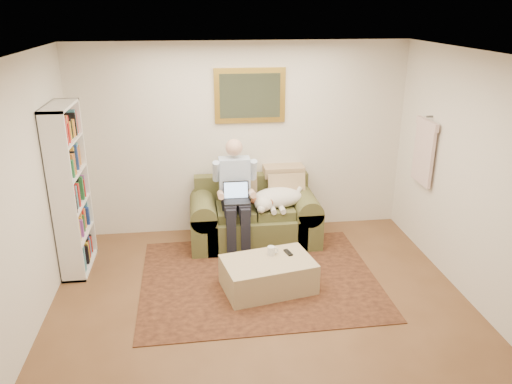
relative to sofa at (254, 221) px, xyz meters
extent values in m
cube|color=brown|center=(-0.11, -2.04, -0.29)|extent=(4.50, 5.00, 0.01)
cube|color=white|center=(-0.11, -2.04, 2.31)|extent=(4.50, 5.00, 0.01)
cube|color=beige|center=(-0.11, 0.46, 1.01)|extent=(4.50, 0.01, 2.60)
cube|color=beige|center=(-2.36, -2.04, 1.01)|extent=(0.01, 5.00, 2.60)
cube|color=beige|center=(2.14, -2.04, 1.01)|extent=(0.01, 5.00, 2.60)
cube|color=black|center=(-0.07, -1.01, -0.29)|extent=(2.75, 2.21, 0.01)
cube|color=brown|center=(0.00, -0.04, -0.08)|extent=(1.29, 0.83, 0.42)
cube|color=brown|center=(0.00, 0.32, 0.34)|extent=(1.56, 0.18, 0.43)
cube|color=brown|center=(-0.68, -0.04, -0.03)|extent=(0.34, 0.83, 0.86)
cube|color=brown|center=(0.68, -0.04, -0.03)|extent=(0.34, 0.83, 0.86)
cube|color=brown|center=(-0.25, -0.09, 0.19)|extent=(0.49, 0.56, 0.12)
cube|color=brown|center=(0.25, -0.09, 0.19)|extent=(0.49, 0.56, 0.12)
cube|color=black|center=(-0.25, -0.28, 0.40)|extent=(0.33, 0.23, 0.02)
cube|color=black|center=(-0.25, -0.16, 0.52)|extent=(0.33, 0.06, 0.23)
cube|color=#99BFF2|center=(-0.25, -0.17, 0.52)|extent=(0.30, 0.05, 0.20)
cube|color=tan|center=(0.00, -1.24, -0.11)|extent=(1.09, 0.81, 0.36)
cylinder|color=white|center=(0.06, -1.11, 0.12)|extent=(0.08, 0.08, 0.10)
cube|color=black|center=(0.25, -1.10, 0.08)|extent=(0.09, 0.16, 0.02)
cube|color=gold|center=(0.00, 0.44, 1.61)|extent=(0.94, 0.04, 0.72)
cube|color=gray|center=(0.00, 0.42, 1.61)|extent=(0.80, 0.01, 0.58)
camera|label=1|loc=(-0.76, -6.10, 2.73)|focal=35.00mm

